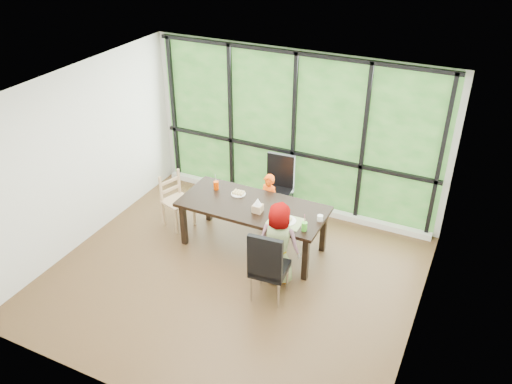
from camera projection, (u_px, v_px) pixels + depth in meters
ground at (232, 277)px, 7.47m from camera, size 5.00×5.00×0.00m
back_wall at (295, 132)px, 8.55m from camera, size 5.00×0.00×5.00m
foliage_backdrop at (294, 132)px, 8.53m from camera, size 4.80×0.02×2.65m
window_mullions at (294, 133)px, 8.50m from camera, size 4.80×0.06×2.65m
window_sill at (290, 203)px, 9.12m from camera, size 4.80×0.12×0.10m
dining_table at (253, 226)px, 7.92m from camera, size 2.24×1.11×0.75m
chair_window_leather at (277, 189)px, 8.56m from camera, size 0.49×0.49×1.08m
chair_interior_leather at (270, 264)px, 6.87m from camera, size 0.50×0.50×1.08m
chair_end_beech at (178, 201)px, 8.40m from camera, size 0.52×0.53×0.90m
child_toddler at (269, 202)px, 8.31m from camera, size 0.40×0.32×0.97m
child_older at (278, 243)px, 7.14m from camera, size 0.61×0.42×1.22m
placemat at (285, 221)px, 7.35m from camera, size 0.47×0.35×0.01m
plate_far at (238, 194)px, 7.99m from camera, size 0.22×0.22×0.01m
plate_near at (287, 221)px, 7.35m from camera, size 0.27×0.27×0.02m
orange_cup at (216, 185)px, 8.11m from camera, size 0.08×0.08×0.13m
green_cup at (304, 226)px, 7.13m from camera, size 0.08×0.08×0.13m
white_mug at (320, 218)px, 7.35m from camera, size 0.08×0.08×0.08m
tissue_box at (258, 208)px, 7.54m from camera, size 0.13×0.13×0.12m
crepe_rolls_far at (238, 192)px, 7.98m from camera, size 0.20×0.12×0.04m
crepe_rolls_near at (287, 219)px, 7.33m from camera, size 0.15×0.12×0.04m
straw_white at (216, 179)px, 8.05m from camera, size 0.01×0.04×0.20m
straw_pink at (305, 220)px, 7.08m from camera, size 0.01×0.04×0.20m
tissue at (258, 202)px, 7.48m from camera, size 0.12×0.12×0.11m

